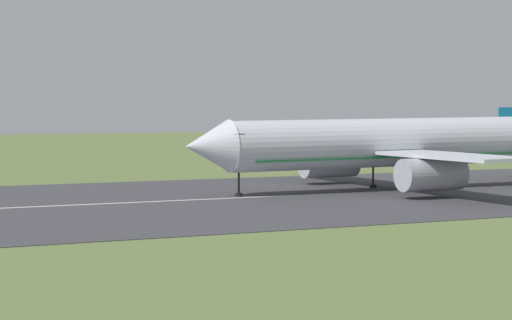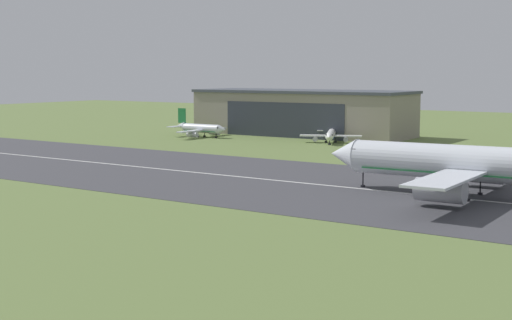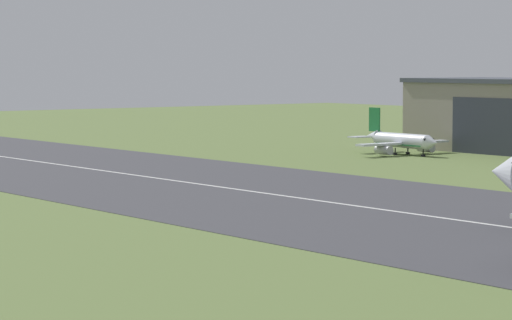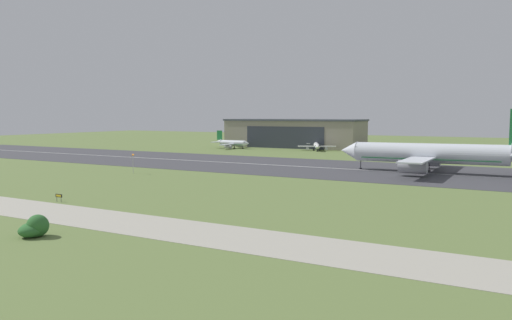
{
  "view_description": "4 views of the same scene",
  "coord_description": "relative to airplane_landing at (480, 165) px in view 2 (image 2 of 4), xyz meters",
  "views": [
    {
      "loc": [
        -32.13,
        24.46,
        10.33
      ],
      "look_at": [
        10.83,
        114.92,
        4.86
      ],
      "focal_mm": 70.0,
      "sensor_mm": 36.0,
      "label": 1
    },
    {
      "loc": [
        68.71,
        10.16,
        20.78
      ],
      "look_at": [
        6.93,
        103.21,
        6.95
      ],
      "focal_mm": 50.0,
      "sensor_mm": 36.0,
      "label": 2
    },
    {
      "loc": [
        99.55,
        24.46,
        17.75
      ],
      "look_at": [
        -1.55,
        101.01,
        7.68
      ],
      "focal_mm": 85.0,
      "sensor_mm": 36.0,
      "label": 3
    },
    {
      "loc": [
        61.17,
        -25.76,
        17.18
      ],
      "look_at": [
        -4.77,
        93.36,
        4.78
      ],
      "focal_mm": 35.0,
      "sensor_mm": 36.0,
      "label": 4
    }
  ],
  "objects": [
    {
      "name": "airplane_parked_centre",
      "position": [
        -64.25,
        70.34,
        -3.25
      ],
      "size": [
        17.54,
        21.09,
        7.52
      ],
      "color": "white",
      "rests_on": "ground_plane"
    },
    {
      "name": "airplane_parked_east",
      "position": [
        -107.37,
        63.19,
        -2.93
      ],
      "size": [
        19.96,
        22.92,
        9.03
      ],
      "color": "silver",
      "rests_on": "ground_plane"
    },
    {
      "name": "ground_plane",
      "position": [
        -35.27,
        -64.42,
        -5.63
      ],
      "size": [
        647.66,
        647.66,
        0.0
      ],
      "primitive_type": "plane",
      "color": "olive"
    },
    {
      "name": "runway_centreline",
      "position": [
        -35.27,
        -1.84,
        -5.57
      ],
      "size": [
        366.9,
        0.7,
        0.01
      ],
      "primitive_type": "cube",
      "color": "silver",
      "rests_on": "runway_strip"
    },
    {
      "name": "airplane_landing",
      "position": [
        0.0,
        0.0,
        0.0
      ],
      "size": [
        55.73,
        46.28,
        18.77
      ],
      "color": "silver",
      "rests_on": "ground_plane"
    },
    {
      "name": "runway_strip",
      "position": [
        -35.27,
        -1.84,
        -5.6
      ],
      "size": [
        407.66,
        55.84,
        0.06
      ],
      "primitive_type": "cube",
      "color": "#3D3D42",
      "rests_on": "ground_plane"
    },
    {
      "name": "hangar_building",
      "position": [
        -84.6,
        88.72,
        1.8
      ],
      "size": [
        73.46,
        25.41,
        14.83
      ],
      "color": "gray",
      "rests_on": "ground_plane"
    }
  ]
}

